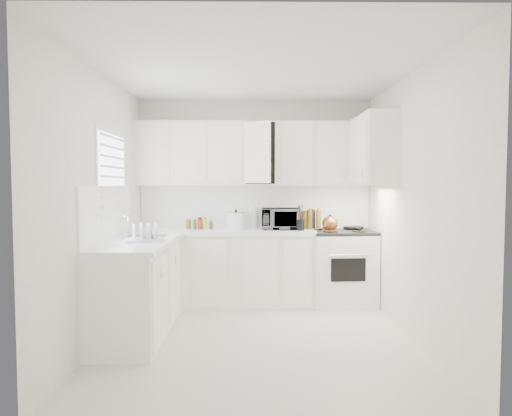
{
  "coord_description": "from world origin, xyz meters",
  "views": [
    {
      "loc": [
        -0.06,
        -4.35,
        1.52
      ],
      "look_at": [
        0.0,
        0.7,
        1.25
      ],
      "focal_mm": 31.84,
      "sensor_mm": 36.0,
      "label": 1
    }
  ],
  "objects_px": {
    "dish_rack": "(144,231)",
    "stove": "(342,257)",
    "microwave": "(281,216)",
    "rice_cooker": "(236,219)",
    "utensil_crock": "(300,217)",
    "tea_kettle": "(330,223)"
  },
  "relations": [
    {
      "from": "stove",
      "to": "microwave",
      "type": "height_order",
      "value": "microwave"
    },
    {
      "from": "stove",
      "to": "rice_cooker",
      "type": "xyz_separation_m",
      "value": [
        -1.33,
        0.08,
        0.47
      ]
    },
    {
      "from": "dish_rack",
      "to": "stove",
      "type": "bearing_deg",
      "value": 7.85
    },
    {
      "from": "tea_kettle",
      "to": "dish_rack",
      "type": "bearing_deg",
      "value": -172.97
    },
    {
      "from": "stove",
      "to": "rice_cooker",
      "type": "height_order",
      "value": "stove"
    },
    {
      "from": "tea_kettle",
      "to": "utensil_crock",
      "type": "height_order",
      "value": "utensil_crock"
    },
    {
      "from": "utensil_crock",
      "to": "dish_rack",
      "type": "distance_m",
      "value": 1.96
    },
    {
      "from": "utensil_crock",
      "to": "dish_rack",
      "type": "bearing_deg",
      "value": -148.49
    },
    {
      "from": "microwave",
      "to": "dish_rack",
      "type": "relative_size",
      "value": 1.33
    },
    {
      "from": "rice_cooker",
      "to": "dish_rack",
      "type": "height_order",
      "value": "rice_cooker"
    },
    {
      "from": "rice_cooker",
      "to": "dish_rack",
      "type": "distance_m",
      "value": 1.51
    },
    {
      "from": "rice_cooker",
      "to": "dish_rack",
      "type": "xyz_separation_m",
      "value": [
        -0.87,
        -1.23,
        -0.02
      ]
    },
    {
      "from": "utensil_crock",
      "to": "dish_rack",
      "type": "xyz_separation_m",
      "value": [
        -1.67,
        -1.02,
        -0.06
      ]
    },
    {
      "from": "tea_kettle",
      "to": "rice_cooker",
      "type": "relative_size",
      "value": 0.98
    },
    {
      "from": "stove",
      "to": "tea_kettle",
      "type": "relative_size",
      "value": 5.06
    },
    {
      "from": "stove",
      "to": "dish_rack",
      "type": "height_order",
      "value": "stove"
    },
    {
      "from": "microwave",
      "to": "rice_cooker",
      "type": "distance_m",
      "value": 0.57
    },
    {
      "from": "tea_kettle",
      "to": "microwave",
      "type": "height_order",
      "value": "microwave"
    },
    {
      "from": "microwave",
      "to": "dish_rack",
      "type": "bearing_deg",
      "value": -139.67
    },
    {
      "from": "microwave",
      "to": "utensil_crock",
      "type": "relative_size",
      "value": 1.47
    },
    {
      "from": "stove",
      "to": "rice_cooker",
      "type": "distance_m",
      "value": 1.41
    },
    {
      "from": "tea_kettle",
      "to": "microwave",
      "type": "distance_m",
      "value": 0.62
    }
  ]
}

